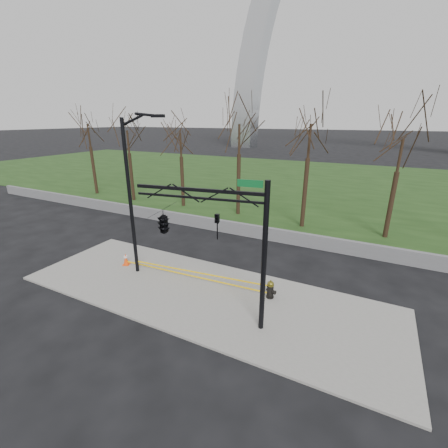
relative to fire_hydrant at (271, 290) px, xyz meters
The scene contains 11 objects.
ground 3.33m from the fire_hydrant, 161.06° to the right, with size 500.00×500.00×0.00m, color black.
sidewalk 3.32m from the fire_hydrant, 161.06° to the right, with size 18.00×6.00×0.10m, color gray.
grass_strip 29.10m from the fire_hydrant, 96.14° to the left, with size 120.00×40.00×0.06m, color #1B3513.
guardrail 7.60m from the fire_hydrant, 114.18° to the left, with size 60.00×0.30×0.90m, color #59595B.
gateway_arch 80.62m from the fire_hydrant, 92.41° to the left, with size 66.00×6.00×65.00m, color #B7B9BE, non-canonical shape.
tree_row 13.36m from the fire_hydrant, 121.89° to the left, with size 38.62×4.00×8.15m.
fire_hydrant is the anchor object (origin of this frame).
traffic_cone 8.39m from the fire_hydrant, behind, with size 0.46×0.46×0.69m.
street_light 8.24m from the fire_hydrant, behind, with size 2.39×0.35×8.21m.
traffic_signal_mast 5.36m from the fire_hydrant, 136.02° to the right, with size 5.04×2.54×6.00m.
caution_tape 3.95m from the fire_hydrant, behind, with size 8.36×0.80×0.45m.
Camera 1 is at (6.66, -10.64, 7.92)m, focal length 24.14 mm.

